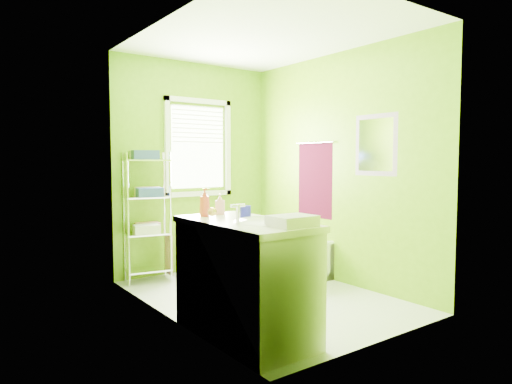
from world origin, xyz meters
TOP-DOWN VIEW (x-y plane):
  - ground at (0.00, 0.00)m, footprint 2.90×2.90m
  - room_envelope at (0.00, 0.00)m, footprint 2.14×2.94m
  - window at (0.05, 1.42)m, footprint 0.92×0.05m
  - door at (-1.04, -1.00)m, footprint 0.09×0.80m
  - right_wall_decor at (1.04, -0.02)m, footprint 0.04×1.48m
  - bathtub at (0.72, 0.71)m, footprint 0.66×1.42m
  - toilet at (0.05, 1.07)m, footprint 0.58×0.80m
  - vanity at (-0.75, -0.75)m, footprint 0.63×1.23m
  - wire_shelf_unit at (-0.71, 1.26)m, footprint 0.55×0.44m

SIDE VIEW (x-z plane):
  - ground at x=0.00m, z-range 0.00..0.00m
  - bathtub at x=0.72m, z-range -0.08..0.38m
  - toilet at x=0.05m, z-range 0.00..0.74m
  - vanity at x=-0.75m, z-range -0.09..1.07m
  - wire_shelf_unit at x=-0.71m, z-range 0.16..1.66m
  - door at x=-1.04m, z-range 0.00..2.00m
  - right_wall_decor at x=1.04m, z-range 0.74..1.91m
  - room_envelope at x=0.00m, z-range 0.24..2.86m
  - window at x=0.05m, z-range 1.00..2.22m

